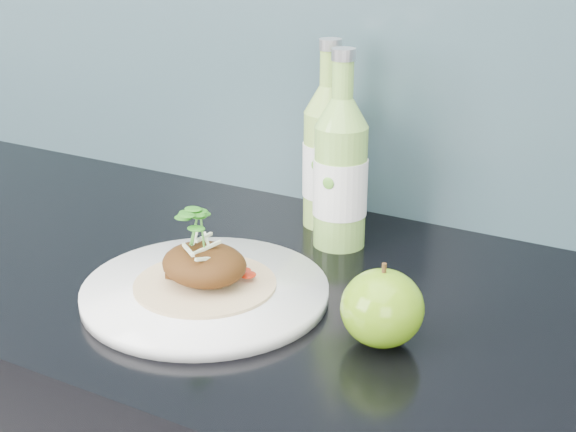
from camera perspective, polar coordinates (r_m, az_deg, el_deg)
name	(u,v)px	position (r m, az deg, el deg)	size (l,w,h in m)	color
dinner_plate	(205,291)	(0.97, -5.89, -5.36)	(0.31, 0.31, 0.02)	white
pork_taco	(204,263)	(0.95, -5.98, -3.34)	(0.17, 0.17, 0.10)	tan
green_apple	(382,308)	(0.86, 6.72, -6.52)	(0.11, 0.11, 0.09)	#4D7F0D
cider_bottle_left	(328,157)	(1.15, 2.88, 4.22)	(0.08, 0.08, 0.27)	#93C150
cider_bottle_right	(340,174)	(1.08, 3.75, 3.02)	(0.09, 0.09, 0.27)	#86BF4F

